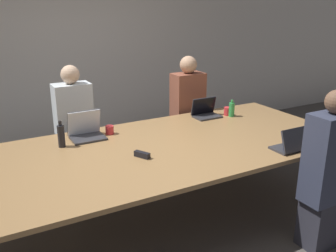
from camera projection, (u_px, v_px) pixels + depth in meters
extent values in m
plane|color=#4C4742|center=(154.00, 219.00, 3.71)|extent=(24.00, 24.00, 0.00)
cube|color=beige|center=(76.00, 51.00, 5.24)|extent=(12.00, 0.06, 2.80)
cube|color=#9E7547|center=(153.00, 150.00, 3.47)|extent=(3.90, 1.64, 0.04)
cylinder|color=#4C4C51|center=(333.00, 173.00, 3.88)|extent=(0.08, 0.08, 0.72)
cylinder|color=#4C4C51|center=(251.00, 137.00, 4.94)|extent=(0.08, 0.08, 0.72)
cube|color=#333338|center=(88.00, 138.00, 3.69)|extent=(0.32, 0.25, 0.02)
cube|color=#333338|center=(84.00, 122.00, 3.74)|extent=(0.33, 0.07, 0.25)
cube|color=silver|center=(84.00, 123.00, 3.73)|extent=(0.32, 0.06, 0.25)
cube|color=#2D2D38|center=(78.00, 167.00, 4.34)|extent=(0.32, 0.24, 0.45)
cube|color=silver|center=(74.00, 117.00, 4.15)|extent=(0.40, 0.24, 0.76)
sphere|color=beige|center=(70.00, 74.00, 4.00)|extent=(0.20, 0.20, 0.20)
cylinder|color=red|center=(110.00, 130.00, 3.82)|extent=(0.08, 0.08, 0.09)
cylinder|color=black|center=(61.00, 136.00, 3.46)|extent=(0.07, 0.07, 0.21)
cylinder|color=black|center=(60.00, 123.00, 3.42)|extent=(0.03, 0.03, 0.05)
cube|color=#333338|center=(289.00, 148.00, 3.44)|extent=(0.33, 0.21, 0.02)
cube|color=#333338|center=(297.00, 139.00, 3.34)|extent=(0.33, 0.08, 0.20)
cube|color=#0F1933|center=(296.00, 139.00, 3.35)|extent=(0.33, 0.07, 0.20)
cube|color=#2D2D38|center=(320.00, 222.00, 3.26)|extent=(0.32, 0.24, 0.45)
cube|color=#33384C|center=(329.00, 158.00, 3.07)|extent=(0.40, 0.24, 0.76)
cube|color=#333338|center=(207.00, 117.00, 4.38)|extent=(0.31, 0.20, 0.02)
cube|color=#333338|center=(203.00, 106.00, 4.42)|extent=(0.32, 0.06, 0.20)
cube|color=black|center=(204.00, 106.00, 4.41)|extent=(0.31, 0.05, 0.20)
cube|color=#2D2D38|center=(187.00, 147.00, 4.94)|extent=(0.32, 0.24, 0.45)
cube|color=brown|center=(188.00, 103.00, 4.75)|extent=(0.40, 0.24, 0.76)
sphere|color=tan|center=(188.00, 65.00, 4.59)|extent=(0.21, 0.21, 0.21)
cylinder|color=red|center=(228.00, 111.00, 4.46)|extent=(0.08, 0.08, 0.10)
cylinder|color=green|center=(232.00, 110.00, 4.40)|extent=(0.07, 0.07, 0.16)
cylinder|color=green|center=(232.00, 101.00, 4.37)|extent=(0.03, 0.03, 0.04)
cube|color=black|center=(142.00, 155.00, 3.25)|extent=(0.11, 0.15, 0.05)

